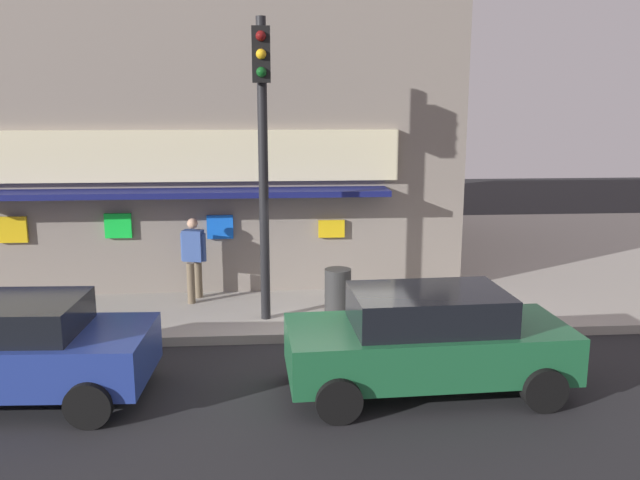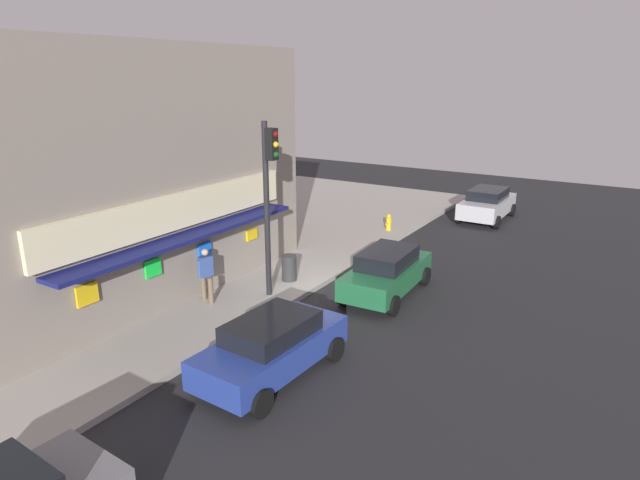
# 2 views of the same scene
# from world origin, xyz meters

# --- Properties ---
(ground_plane) EXTENTS (50.74, 50.74, 0.00)m
(ground_plane) POSITION_xyz_m (0.00, 0.00, 0.00)
(ground_plane) COLOR #232326
(sidewalk) EXTENTS (33.83, 12.28, 0.17)m
(sidewalk) POSITION_xyz_m (0.00, 6.14, 0.09)
(sidewalk) COLOR #A39E93
(sidewalk) RESTS_ON ground_plane
(corner_building) EXTENTS (12.65, 10.60, 7.81)m
(corner_building) POSITION_xyz_m (-3.43, 7.67, 4.07)
(corner_building) COLOR gray
(corner_building) RESTS_ON sidewalk
(traffic_light) EXTENTS (0.32, 0.58, 5.57)m
(traffic_light) POSITION_xyz_m (-1.47, 0.84, 3.72)
(traffic_light) COLOR black
(traffic_light) RESTS_ON sidewalk
(fire_hydrant) EXTENTS (0.48, 0.24, 0.76)m
(fire_hydrant) POSITION_xyz_m (7.58, 0.91, 0.54)
(fire_hydrant) COLOR gold
(fire_hydrant) RESTS_ON sidewalk
(trash_can) EXTENTS (0.52, 0.52, 0.90)m
(trash_can) POSITION_xyz_m (-0.06, 1.13, 0.62)
(trash_can) COLOR #2D2D2D
(trash_can) RESTS_ON sidewalk
(pedestrian) EXTENTS (0.56, 0.60, 1.75)m
(pedestrian) POSITION_xyz_m (-2.96, 2.25, 1.13)
(pedestrian) COLOR brown
(pedestrian) RESTS_ON sidewalk
(parked_car_silver) EXTENTS (4.15, 2.09, 1.59)m
(parked_car_silver) POSITION_xyz_m (12.49, -2.22, 0.83)
(parked_car_silver) COLOR #B7B7BC
(parked_car_silver) RESTS_ON ground_plane
(parked_car_green) EXTENTS (4.22, 2.07, 1.56)m
(parked_car_green) POSITION_xyz_m (0.94, -2.12, 0.80)
(parked_car_green) COLOR #1E6038
(parked_car_green) RESTS_ON ground_plane
(parked_car_blue) EXTENTS (4.20, 2.13, 1.50)m
(parked_car_blue) POSITION_xyz_m (-5.20, -1.96, 0.79)
(parked_car_blue) COLOR navy
(parked_car_blue) RESTS_ON ground_plane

